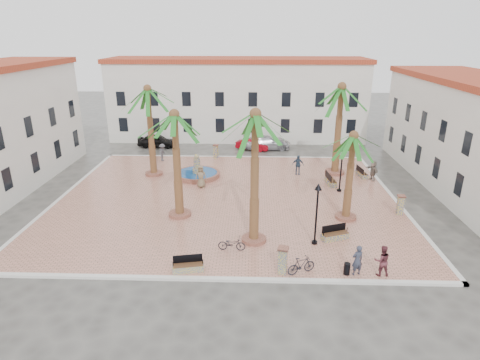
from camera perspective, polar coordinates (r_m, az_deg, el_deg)
The scene contains 35 objects.
ground at distance 31.47m, azimuth -1.82°, elevation -2.71°, with size 120.00×120.00×0.00m, color #56544F.
plaza at distance 31.44m, azimuth -1.82°, elevation -2.59°, with size 26.00×22.00×0.15m, color tan.
kerb_n at distance 41.78m, azimuth -0.86°, elevation 3.28°, with size 26.30×0.30×0.16m, color silver.
kerb_s at distance 21.76m, azimuth -3.73°, elevation -13.88°, with size 26.30×0.30×0.16m, color silver.
kerb_e at distance 33.25m, azimuth 21.17°, elevation -2.70°, with size 0.30×22.30×0.16m, color silver.
kerb_w at distance 34.77m, azimuth -23.75°, elevation -2.08°, with size 0.30×22.30×0.16m, color silver.
building_north at distance 49.52m, azimuth -0.38°, elevation 11.53°, with size 30.40×7.40×9.50m.
fountain at distance 36.00m, azimuth -6.10°, elevation 0.93°, with size 4.02×4.02×2.07m.
palm_nw at distance 35.57m, azimuth -12.94°, elevation 11.21°, with size 5.00×5.00×8.03m.
palm_sw at distance 26.65m, azimuth -9.24°, elevation 7.44°, with size 5.09×5.09×7.52m.
palm_s at distance 22.57m, azimuth 2.19°, elevation 7.28°, with size 4.91×4.91×8.25m.
palm_e at distance 27.16m, azimuth 15.73°, elevation 4.60°, with size 4.66×4.66×6.20m.
palm_ne at distance 36.08m, azimuth 14.17°, elevation 11.31°, with size 5.65×5.65×8.19m.
bench_s at distance 22.27m, azimuth -7.39°, elevation -12.16°, with size 1.74×0.81×0.88m.
bench_se at distance 25.84m, azimuth 13.35°, elevation -7.67°, with size 1.82×1.11×0.92m.
bench_e at distance 34.81m, azimuth 12.74°, elevation -0.15°, with size 0.76×1.94×1.00m.
bench_ne at distance 37.45m, azimuth 16.89°, elevation 0.87°, with size 0.76×1.73×0.88m.
lamppost_s at distance 24.05m, azimuth 10.93°, elevation -3.30°, with size 0.43×0.43×3.93m.
lamppost_e at distance 32.68m, azimuth 14.30°, elevation 2.87°, with size 0.43×0.43×4.00m.
bollard_se at distance 21.76m, azimuth 6.10°, elevation -11.23°, with size 0.66×0.66×1.54m.
bollard_n at distance 41.10m, azimuth -3.46°, elevation 4.12°, with size 0.61×0.61×1.41m.
bollard_e at distance 30.41m, azimuth 21.85°, elevation -3.26°, with size 0.56×0.56×1.44m.
litter_bin at distance 22.52m, azimuth 14.96°, elevation -12.10°, with size 0.34×0.34×0.65m, color black.
cyclist_a at distance 22.36m, azimuth 16.35°, elevation -10.89°, with size 0.63×0.41×1.73m, color #313546.
bicycle_a at distance 23.91m, azimuth -1.19°, elevation -9.05°, with size 0.56×1.62×0.85m, color black.
cyclist_b at distance 22.72m, azimuth 19.54°, elevation -10.75°, with size 0.84×0.66×1.73m, color #5D2831.
bicycle_b at distance 22.02m, azimuth 8.70°, elevation -11.90°, with size 0.46×1.64×0.98m, color black.
pedestrian_fountain_a at distance 33.22m, azimuth -5.58°, elevation 0.50°, with size 0.93×0.60×1.90m, color #7B694D.
pedestrian_fountain_b at distance 36.57m, azimuth 8.22°, elevation 2.16°, with size 1.05×0.44×1.79m, color #31465E.
pedestrian_north at distance 40.83m, azimuth -10.96°, elevation 3.88°, with size 1.13×0.65×1.74m, color #454549.
pedestrian_east at distance 36.59m, azimuth 18.39°, elevation 1.31°, with size 1.65×0.52×1.78m, color #7A6B5E.
car_black at distance 46.61m, azimuth -11.72°, elevation 5.50°, with size 1.73×4.31×1.47m, color black.
car_red at distance 44.56m, azimuth 1.82°, elevation 5.07°, with size 1.29×3.69×1.22m, color #9C0713.
car_silver at distance 44.85m, azimuth 3.80°, elevation 5.31°, with size 2.09×5.14×1.49m, color #ADAEB6.
car_white at distance 45.32m, azimuth 4.05°, elevation 5.39°, with size 2.29×4.96×1.38m, color beige.
Camera 1 is at (1.98, -28.91, 12.27)m, focal length 30.00 mm.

